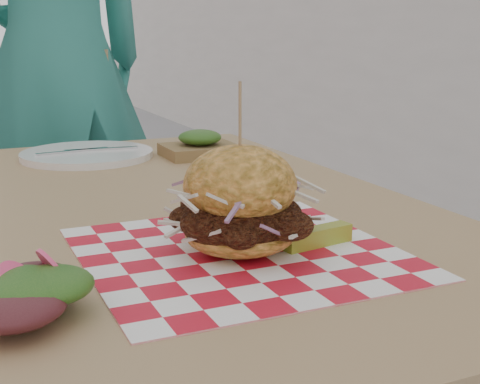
{
  "coord_description": "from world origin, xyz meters",
  "views": [
    {
      "loc": [
        -0.36,
        -0.74,
        1.01
      ],
      "look_at": [
        -0.06,
        -0.05,
        0.82
      ],
      "focal_mm": 50.0,
      "sensor_mm": 36.0,
      "label": 1
    }
  ],
  "objects_px": {
    "patio_chair": "(55,188)",
    "sandwich": "(240,207)",
    "patio_table": "(145,254)",
    "diner": "(56,58)"
  },
  "relations": [
    {
      "from": "sandwich",
      "to": "diner",
      "type": "bearing_deg",
      "value": 89.3
    },
    {
      "from": "patio_chair",
      "to": "sandwich",
      "type": "xyz_separation_m",
      "value": [
        0.03,
        -1.29,
        0.26
      ]
    },
    {
      "from": "patio_chair",
      "to": "sandwich",
      "type": "bearing_deg",
      "value": -79.28
    },
    {
      "from": "diner",
      "to": "sandwich",
      "type": "distance_m",
      "value": 1.39
    },
    {
      "from": "diner",
      "to": "patio_chair",
      "type": "height_order",
      "value": "diner"
    },
    {
      "from": "patio_chair",
      "to": "sandwich",
      "type": "distance_m",
      "value": 1.31
    },
    {
      "from": "patio_table",
      "to": "patio_chair",
      "type": "height_order",
      "value": "patio_chair"
    },
    {
      "from": "patio_chair",
      "to": "sandwich",
      "type": "height_order",
      "value": "sandwich"
    },
    {
      "from": "diner",
      "to": "patio_chair",
      "type": "bearing_deg",
      "value": 48.15
    },
    {
      "from": "diner",
      "to": "sandwich",
      "type": "relative_size",
      "value": 9.25
    }
  ]
}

